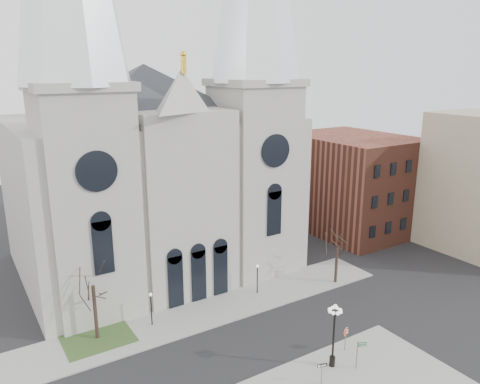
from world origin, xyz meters
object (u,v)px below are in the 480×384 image
stop_sign (346,334)px  one_way_sign (322,369)px  globe_lamp (334,328)px  street_name_sign (358,353)px

stop_sign → one_way_sign: size_ratio=1.18×
globe_lamp → street_name_sign: bearing=-41.5°
stop_sign → globe_lamp: size_ratio=0.40×
stop_sign → globe_lamp: bearing=-153.3°
one_way_sign → street_name_sign: (3.73, -0.10, 0.14)m
stop_sign → one_way_sign: bearing=-150.8°
one_way_sign → street_name_sign: street_name_sign is taller
stop_sign → street_name_sign: (-0.97, -2.38, -0.15)m
one_way_sign → globe_lamp: bearing=44.4°
stop_sign → street_name_sign: street_name_sign is taller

